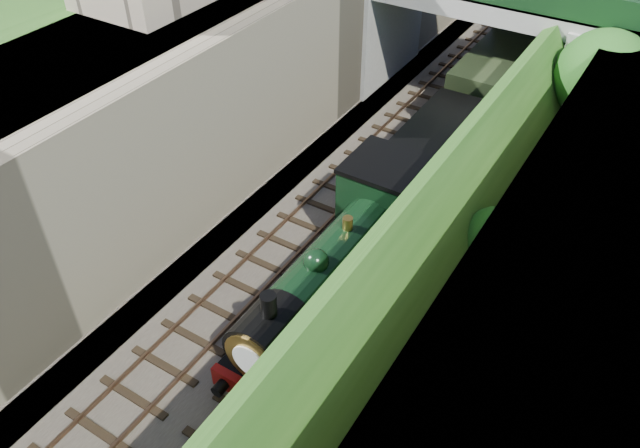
% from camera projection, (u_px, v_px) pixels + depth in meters
% --- Properties ---
extents(trackbed, '(10.00, 90.00, 0.20)m').
position_uv_depth(trackbed, '(445.00, 137.00, 28.92)').
color(trackbed, '#473F38').
rests_on(trackbed, ground).
extents(retaining_wall, '(1.00, 90.00, 7.00)m').
position_uv_depth(retaining_wall, '(345.00, 41.00, 28.96)').
color(retaining_wall, '#756B56').
rests_on(retaining_wall, ground).
extents(street_plateau_left, '(6.00, 90.00, 7.00)m').
position_uv_depth(street_plateau_left, '(283.00, 25.00, 30.38)').
color(street_plateau_left, '#262628').
rests_on(street_plateau_left, ground).
extents(embankment_slope, '(4.52, 90.00, 6.36)m').
position_uv_depth(embankment_slope, '(558.00, 130.00, 24.68)').
color(embankment_slope, '#1E4714').
rests_on(embankment_slope, ground).
extents(track_left, '(2.50, 90.00, 0.20)m').
position_uv_depth(track_left, '(407.00, 123.00, 29.64)').
color(track_left, black).
rests_on(track_left, trackbed).
extents(track_right, '(2.50, 90.00, 0.20)m').
position_uv_depth(track_right, '(470.00, 142.00, 28.34)').
color(track_right, black).
rests_on(track_right, trackbed).
extents(road_bridge, '(16.00, 6.40, 7.25)m').
position_uv_depth(road_bridge, '(510.00, 29.00, 28.58)').
color(road_bridge, gray).
rests_on(road_bridge, ground).
extents(tree, '(3.60, 3.80, 6.60)m').
position_uv_depth(tree, '(605.00, 80.00, 23.54)').
color(tree, black).
rests_on(tree, ground).
extents(locomotive, '(3.10, 10.22, 3.83)m').
position_uv_depth(locomotive, '(344.00, 265.00, 19.78)').
color(locomotive, black).
rests_on(locomotive, trackbed).
extents(tender, '(2.70, 6.00, 3.05)m').
position_uv_depth(tender, '(437.00, 161.00, 24.74)').
color(tender, black).
rests_on(tender, trackbed).
extents(coach_front, '(2.90, 18.00, 3.70)m').
position_uv_depth(coach_front, '(535.00, 39.00, 32.66)').
color(coach_front, black).
rests_on(coach_front, trackbed).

